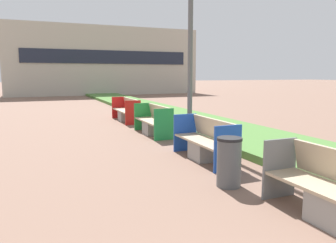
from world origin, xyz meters
name	(u,v)px	position (x,y,z in m)	size (l,w,h in m)	color
planter_grass_strip	(192,121)	(3.20, 12.00, 0.09)	(2.80, 120.00, 0.18)	#4C7A38
building_backdrop	(100,62)	(4.00, 34.75, 3.16)	(17.83, 8.47, 6.31)	#B2AD9E
bench_blue_frame	(205,144)	(0.94, 6.82, 0.37)	(0.65, 2.01, 0.94)	gray
bench_green_frame	(154,123)	(0.94, 10.24, 0.37)	(0.65, 2.02, 0.94)	gray
bench_red_frame	(126,112)	(0.94, 13.55, 0.37)	(0.65, 2.26, 0.94)	gray
litter_bin	(229,162)	(0.45, 5.10, 0.43)	(0.43, 0.43, 0.86)	#4C4F51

